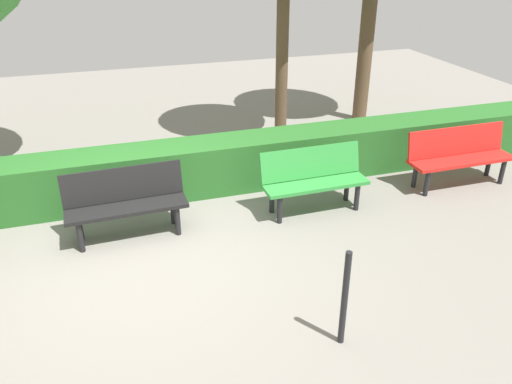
% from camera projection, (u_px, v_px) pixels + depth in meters
% --- Properties ---
extents(ground_plane, '(19.44, 19.44, 0.00)m').
position_uv_depth(ground_plane, '(144.00, 263.00, 5.93)').
color(ground_plane, gray).
extents(bench_red, '(1.62, 0.46, 0.86)m').
position_uv_depth(bench_red, '(459.00, 154.00, 7.59)').
color(bench_red, red).
rests_on(bench_red, ground_plane).
extents(bench_green, '(1.43, 0.49, 0.86)m').
position_uv_depth(bench_green, '(313.00, 177.00, 6.88)').
color(bench_green, '#2D8C38').
rests_on(bench_green, ground_plane).
extents(bench_black, '(1.48, 0.50, 0.86)m').
position_uv_depth(bench_black, '(125.00, 200.00, 6.29)').
color(bench_black, black).
rests_on(bench_black, ground_plane).
extents(hedge_row, '(15.44, 0.67, 0.74)m').
position_uv_depth(hedge_row, '(204.00, 166.00, 7.45)').
color(hedge_row, '#266023').
rests_on(hedge_row, ground_plane).
extents(railing_post_mid, '(0.06, 0.06, 1.00)m').
position_uv_depth(railing_post_mid, '(345.00, 299.00, 4.56)').
color(railing_post_mid, black).
rests_on(railing_post_mid, ground_plane).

